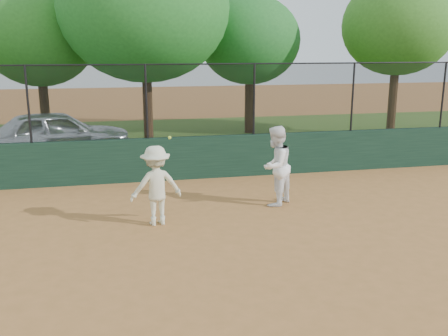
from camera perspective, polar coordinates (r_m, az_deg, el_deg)
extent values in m
plane|color=#AA6C36|center=(8.48, -2.14, -11.66)|extent=(80.00, 80.00, 0.00)
cube|color=#173424|center=(13.94, -6.57, 1.04)|extent=(26.00, 0.20, 1.20)
cube|color=#315119|center=(19.92, -8.33, 3.03)|extent=(36.00, 12.00, 0.01)
imported|color=silver|center=(17.48, -18.49, 3.68)|extent=(5.07, 2.98, 1.62)
imported|color=white|center=(11.65, 5.89, 0.23)|extent=(1.15, 1.14, 1.87)
imported|color=beige|center=(10.41, -7.77, -2.01)|extent=(1.16, 0.78, 1.67)
sphere|color=#C8F235|center=(9.85, -6.24, 3.48)|extent=(0.06, 0.06, 0.06)
cube|color=black|center=(13.69, -6.76, 7.59)|extent=(26.00, 0.02, 2.00)
cylinder|color=black|center=(13.62, -6.87, 11.69)|extent=(26.00, 0.04, 0.04)
cylinder|color=black|center=(13.79, -21.48, 6.79)|extent=(0.06, 0.06, 2.00)
cylinder|color=black|center=(13.65, -8.86, 7.50)|extent=(0.06, 0.06, 2.00)
cylinder|color=black|center=(14.15, 3.46, 7.85)|extent=(0.06, 0.06, 2.00)
cylinder|color=black|center=(15.24, 14.48, 7.86)|extent=(0.06, 0.06, 2.00)
cylinder|color=black|center=(16.80, 23.75, 7.65)|extent=(0.06, 0.06, 2.00)
cylinder|color=#3C2815|center=(20.67, -19.77, 6.03)|extent=(0.36, 0.36, 2.34)
ellipsoid|color=#25621C|center=(20.52, -20.40, 13.67)|extent=(4.11, 3.74, 3.55)
cylinder|color=#432A18|center=(18.89, -8.69, 6.47)|extent=(0.36, 0.36, 2.63)
ellipsoid|color=#216823|center=(18.80, -9.11, 17.65)|extent=(6.11, 5.55, 5.28)
cylinder|color=#3C2614|center=(21.63, 2.87, 7.02)|extent=(0.36, 0.36, 2.27)
ellipsoid|color=#1E5C21|center=(21.49, 2.96, 14.41)|extent=(4.26, 3.88, 3.68)
cylinder|color=#462D19|center=(22.18, 18.68, 7.04)|extent=(0.36, 0.36, 2.69)
ellipsoid|color=#30661D|center=(22.08, 19.32, 15.11)|extent=(4.61, 4.19, 3.98)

